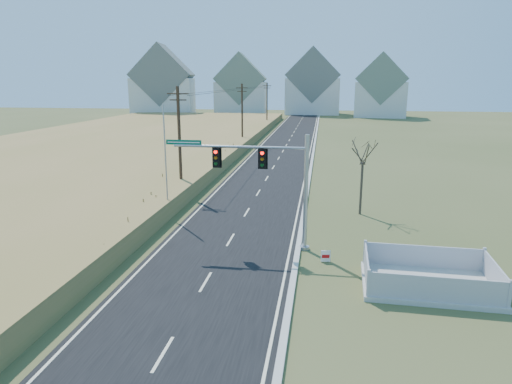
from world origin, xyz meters
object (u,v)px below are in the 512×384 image
flagpole (166,173)px  open_sign (326,256)px  traffic_signal_mast (273,178)px  fence_enclosure (428,282)px  bare_tree (363,151)px

flagpole → open_sign: bearing=-31.3°
traffic_signal_mast → open_sign: size_ratio=13.21×
open_sign → flagpole: flagpole is taller
traffic_signal_mast → fence_enclosure: size_ratio=1.34×
open_sign → bare_tree: bearing=66.7°
traffic_signal_mast → flagpole: bearing=148.9°
fence_enclosure → flagpole: size_ratio=0.78×
flagpole → fence_enclosure: bearing=-30.0°
traffic_signal_mast → fence_enclosure: bearing=-27.4°
flagpole → traffic_signal_mast: bearing=-31.7°
fence_enclosure → bare_tree: (-2.27, 11.86, 4.37)m
traffic_signal_mast → fence_enclosure: (7.80, -4.16, -3.84)m
fence_enclosure → open_sign: size_ratio=9.86×
open_sign → flagpole: 13.26m
fence_enclosure → bare_tree: bearing=103.4°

